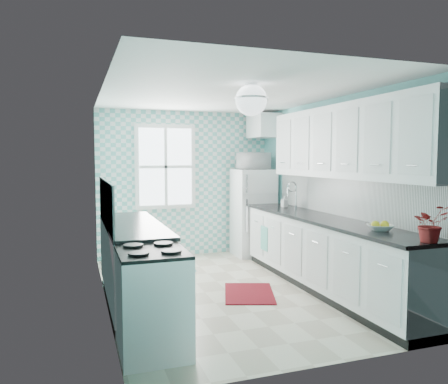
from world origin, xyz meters
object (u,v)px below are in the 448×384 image
object	(u,v)px
fridge	(253,212)
microwave	(253,161)
stove	(152,299)
sink	(287,209)
fruit_bowl	(380,228)
ceiling_light	(251,100)
potted_plant	(430,224)

from	to	relation	value
fridge	microwave	size ratio (longest dim) A/B	2.88
stove	sink	xyz separation A→B (m)	(2.40, 2.14, 0.47)
sink	fruit_bowl	distance (m)	2.13
stove	microwave	xyz separation A→B (m)	(2.31, 3.24, 1.18)
ceiling_light	stove	world-z (taller)	ceiling_light
stove	microwave	size ratio (longest dim) A/B	1.70
ceiling_light	fruit_bowl	world-z (taller)	ceiling_light
stove	sink	size ratio (longest dim) A/B	1.67
ceiling_light	fruit_bowl	xyz separation A→B (m)	(1.20, -0.65, -1.35)
fridge	fruit_bowl	size ratio (longest dim) A/B	5.70
fruit_bowl	potted_plant	world-z (taller)	potted_plant
sink	ceiling_light	bearing A→B (deg)	-132.66
stove	microwave	bearing A→B (deg)	50.70
fridge	microwave	distance (m)	0.90
stove	potted_plant	world-z (taller)	potted_plant
stove	potted_plant	distance (m)	2.57
sink	fruit_bowl	world-z (taller)	sink
ceiling_light	sink	bearing A→B (deg)	50.84
sink	potted_plant	xyz separation A→B (m)	(-0.00, -2.80, 0.18)
stove	sink	distance (m)	3.25
sink	microwave	bearing A→B (deg)	91.42
ceiling_light	potted_plant	size ratio (longest dim) A/B	1.02
potted_plant	ceiling_light	bearing A→B (deg)	132.21
sink	fruit_bowl	xyz separation A→B (m)	(-0.00, -2.13, 0.04)
stove	microwave	distance (m)	4.15
microwave	potted_plant	bearing A→B (deg)	93.06
fridge	microwave	world-z (taller)	microwave
fridge	sink	xyz separation A→B (m)	(0.09, -1.10, 0.18)
fridge	sink	bearing A→B (deg)	-88.14
ceiling_light	stove	size ratio (longest dim) A/B	0.39
sink	microwave	xyz separation A→B (m)	(-0.09, 1.10, 0.71)
fridge	sink	world-z (taller)	fridge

